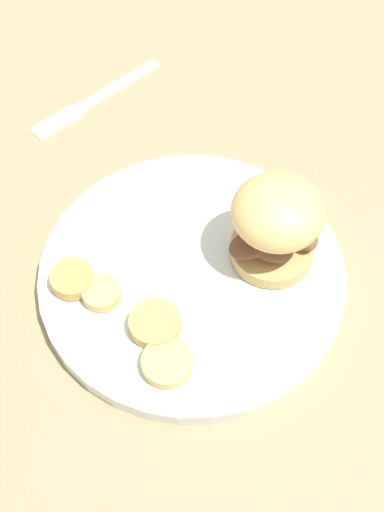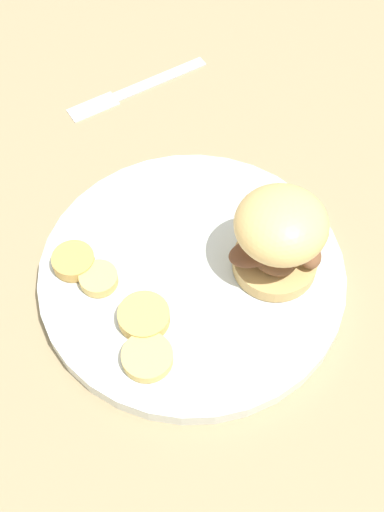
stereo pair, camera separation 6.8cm
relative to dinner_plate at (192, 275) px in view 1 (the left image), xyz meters
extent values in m
plane|color=#937F5B|center=(0.00, 0.00, -0.01)|extent=(4.00, 4.00, 0.00)
cylinder|color=silver|center=(0.00, 0.00, 0.00)|extent=(0.30, 0.30, 0.02)
torus|color=silver|center=(0.00, 0.00, 0.01)|extent=(0.30, 0.30, 0.01)
cylinder|color=tan|center=(-0.02, 0.08, 0.02)|extent=(0.08, 0.08, 0.02)
ellipsoid|color=brown|center=(-0.03, 0.06, 0.04)|extent=(0.05, 0.03, 0.02)
ellipsoid|color=brown|center=(-0.02, 0.07, 0.03)|extent=(0.05, 0.06, 0.02)
ellipsoid|color=brown|center=(-0.05, 0.11, 0.04)|extent=(0.03, 0.03, 0.02)
ellipsoid|color=brown|center=(-0.01, 0.06, 0.04)|extent=(0.05, 0.06, 0.02)
ellipsoid|color=brown|center=(-0.03, 0.11, 0.04)|extent=(0.04, 0.03, 0.02)
ellipsoid|color=#DBB26B|center=(-0.02, 0.08, 0.08)|extent=(0.09, 0.09, 0.05)
cylinder|color=#DBB766|center=(0.10, -0.01, 0.01)|extent=(0.05, 0.05, 0.01)
cylinder|color=tan|center=(0.07, -0.03, 0.02)|extent=(0.05, 0.05, 0.01)
cylinder|color=tan|center=(0.02, -0.11, 0.02)|extent=(0.04, 0.04, 0.01)
cylinder|color=#DBB766|center=(0.04, -0.08, 0.01)|extent=(0.04, 0.04, 0.01)
cube|color=silver|center=(-0.27, -0.11, -0.01)|extent=(0.10, 0.10, 0.00)
cube|color=silver|center=(-0.20, -0.18, -0.01)|extent=(0.06, 0.06, 0.00)
camera|label=1|loc=(0.37, 0.03, 0.60)|focal=50.00mm
camera|label=2|loc=(0.36, 0.10, 0.60)|focal=50.00mm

